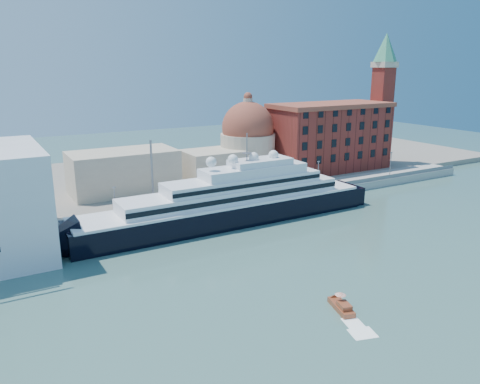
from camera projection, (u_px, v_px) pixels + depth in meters
ground at (299, 250)px, 98.73m from camera, size 400.00×400.00×0.00m
quay at (223, 204)px, 126.85m from camera, size 180.00×10.00×2.50m
land at (168, 176)px, 161.22m from camera, size 260.00×72.00×2.00m
quay_fence at (231, 202)px, 122.60m from camera, size 180.00×0.10×1.20m
superyacht at (218, 207)px, 113.28m from camera, size 85.84×11.90×25.65m
service_barge at (110, 245)px, 99.45m from camera, size 11.72×6.40×2.51m
water_taxi at (342, 306)px, 74.27m from camera, size 3.62×6.41×2.89m
warehouse at (330, 136)px, 163.67m from camera, size 43.00×19.00×23.25m
campanile at (383, 91)px, 171.31m from camera, size 8.40×8.40×47.00m
church at (206, 153)px, 147.25m from camera, size 66.00×18.00×25.50m
lamp_posts at (182, 180)px, 117.06m from camera, size 120.80×2.40×18.00m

